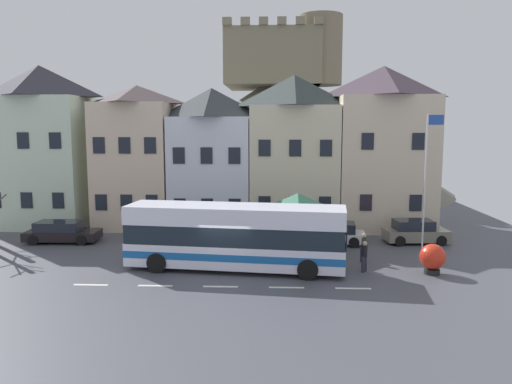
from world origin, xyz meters
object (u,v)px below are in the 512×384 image
at_px(transit_bus, 235,237).
at_px(bus_shelter, 298,203).
at_px(pedestrian_01, 364,256).
at_px(hilltop_castle, 273,132).
at_px(pedestrian_00, 364,247).
at_px(harbour_buoy, 433,258).
at_px(townhouse_01, 139,156).
at_px(townhouse_03, 294,152).
at_px(townhouse_04, 382,147).
at_px(parked_car_01, 332,233).
at_px(parked_car_03, 415,232).
at_px(public_bench, 256,237).
at_px(flagpole, 427,173).
at_px(townhouse_00, 43,146).
at_px(townhouse_02, 212,158).
at_px(parked_car_00, 175,232).
at_px(parked_car_02, 61,232).

distance_m(transit_bus, bus_shelter, 4.76).
distance_m(transit_bus, pedestrian_01, 6.54).
distance_m(hilltop_castle, pedestrian_00, 32.02).
height_order(hilltop_castle, harbour_buoy, hilltop_castle).
height_order(townhouse_01, pedestrian_00, townhouse_01).
bearing_deg(pedestrian_01, hilltop_castle, 98.42).
distance_m(townhouse_03, pedestrian_01, 12.51).
height_order(townhouse_04, parked_car_01, townhouse_04).
relative_size(townhouse_04, bus_shelter, 3.20).
distance_m(townhouse_01, parked_car_03, 20.13).
relative_size(hilltop_castle, public_bench, 23.24).
bearing_deg(transit_bus, flagpole, 28.38).
relative_size(bus_shelter, pedestrian_01, 2.29).
xyz_separation_m(townhouse_04, transit_bus, (-9.66, -11.64, -4.11)).
xyz_separation_m(parked_car_03, harbour_buoy, (-1.00, -6.67, 0.12)).
bearing_deg(townhouse_04, townhouse_00, -178.67).
bearing_deg(harbour_buoy, public_bench, 147.15).
bearing_deg(hilltop_castle, bus_shelter, -86.77).
xyz_separation_m(townhouse_02, townhouse_04, (12.27, 0.50, 0.77)).
distance_m(transit_bus, public_bench, 5.54).
bearing_deg(public_bench, flagpole, -6.24).
distance_m(townhouse_01, transit_bus, 14.57).
height_order(townhouse_03, bus_shelter, townhouse_03).
relative_size(parked_car_03, pedestrian_00, 2.53).
xyz_separation_m(townhouse_03, townhouse_04, (6.37, 0.65, 0.33)).
height_order(parked_car_00, parked_car_02, parked_car_02).
bearing_deg(townhouse_03, parked_car_02, -159.71).
distance_m(public_bench, flagpole, 10.76).
xyz_separation_m(parked_car_00, public_bench, (5.15, -0.48, -0.17)).
bearing_deg(parked_car_02, flagpole, -5.21).
bearing_deg(townhouse_00, pedestrian_00, -23.30).
xyz_separation_m(townhouse_03, parked_car_03, (7.48, -4.75, -4.73)).
height_order(parked_car_03, pedestrian_00, pedestrian_00).
relative_size(townhouse_02, townhouse_03, 0.92).
bearing_deg(pedestrian_01, pedestrian_00, 81.00).
bearing_deg(hilltop_castle, parked_car_03, -70.93).
bearing_deg(parked_car_01, harbour_buoy, 129.44).
bearing_deg(parked_car_01, townhouse_03, -60.87).
xyz_separation_m(hilltop_castle, parked_car_03, (9.15, -26.48, -5.98)).
distance_m(townhouse_00, harbour_buoy, 27.81).
relative_size(townhouse_03, parked_car_00, 2.48).
distance_m(townhouse_00, parked_car_02, 8.38).
bearing_deg(parked_car_02, townhouse_00, 120.80).
xyz_separation_m(transit_bus, flagpole, (10.71, 4.27, 2.91)).
height_order(townhouse_00, pedestrian_00, townhouse_00).
distance_m(townhouse_04, bus_shelter, 10.94).
bearing_deg(parked_car_03, hilltop_castle, 104.51).
bearing_deg(public_bench, townhouse_02, 120.68).
bearing_deg(parked_car_01, pedestrian_00, 111.77).
height_order(transit_bus, flagpole, flagpole).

